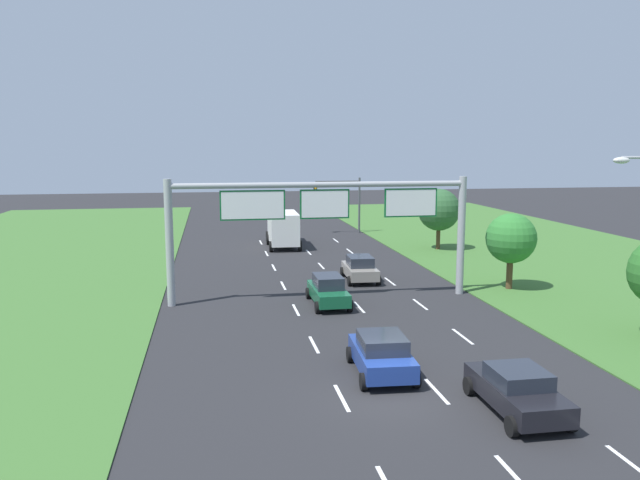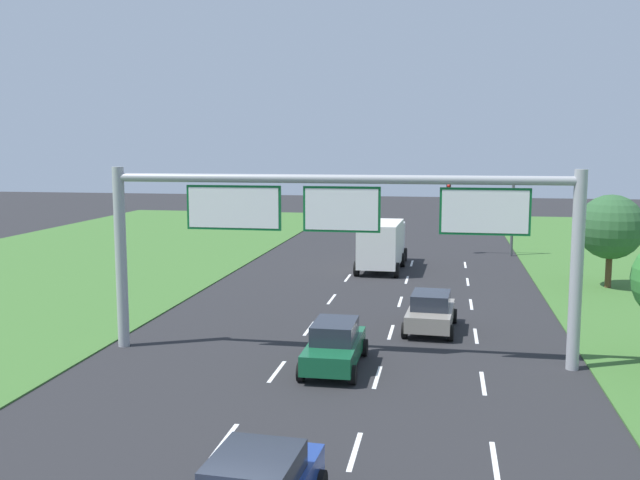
# 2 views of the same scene
# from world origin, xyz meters

# --- Properties ---
(ground_plane) EXTENTS (200.00, 200.00, 0.00)m
(ground_plane) POSITION_xyz_m (0.00, 0.00, 0.00)
(ground_plane) COLOR #262628
(lane_dashes_inner_left) EXTENTS (0.14, 56.40, 0.01)m
(lane_dashes_inner_left) POSITION_xyz_m (-1.75, 9.00, 0.00)
(lane_dashes_inner_left) COLOR white
(lane_dashes_inner_left) RESTS_ON ground_plane
(lane_dashes_inner_right) EXTENTS (0.14, 56.40, 0.01)m
(lane_dashes_inner_right) POSITION_xyz_m (1.75, 9.00, 0.00)
(lane_dashes_inner_right) COLOR white
(lane_dashes_inner_right) RESTS_ON ground_plane
(lane_dashes_slip) EXTENTS (0.14, 56.40, 0.01)m
(lane_dashes_slip) POSITION_xyz_m (5.25, 9.00, 0.00)
(lane_dashes_slip) COLOR white
(lane_dashes_slip) RESTS_ON ground_plane
(car_near_red) EXTENTS (2.27, 4.15, 1.63)m
(car_near_red) POSITION_xyz_m (3.37, 18.59, 0.82)
(car_near_red) COLOR gray
(car_near_red) RESTS_ON ground_plane
(car_lead_silver) EXTENTS (2.38, 4.19, 1.61)m
(car_lead_silver) POSITION_xyz_m (0.23, 1.96, 0.82)
(car_lead_silver) COLOR navy
(car_lead_silver) RESTS_ON ground_plane
(car_mid_lane) EXTENTS (1.98, 4.37, 1.67)m
(car_mid_lane) POSITION_xyz_m (0.16, 12.78, 0.83)
(car_mid_lane) COLOR #145633
(car_mid_lane) RESTS_ON ground_plane
(car_far_ahead) EXTENTS (2.17, 4.38, 1.52)m
(car_far_ahead) POSITION_xyz_m (3.72, -2.15, 0.77)
(car_far_ahead) COLOR black
(car_far_ahead) RESTS_ON ground_plane
(box_truck) EXTENTS (2.84, 7.42, 3.08)m
(box_truck) POSITION_xyz_m (-0.01, 33.58, 1.67)
(box_truck) COLOR silver
(box_truck) RESTS_ON ground_plane
(sign_gantry) EXTENTS (17.24, 0.44, 7.00)m
(sign_gantry) POSITION_xyz_m (0.10, 14.07, 4.96)
(sign_gantry) COLOR #9EA0A5
(sign_gantry) RESTS_ON ground_plane
(traffic_light_mast) EXTENTS (4.76, 0.49, 5.60)m
(traffic_light_mast) POSITION_xyz_m (6.63, 40.55, 3.87)
(traffic_light_mast) COLOR #47494F
(traffic_light_mast) RESTS_ON ground_plane
(roadside_tree_mid) EXTENTS (3.05, 3.05, 4.72)m
(roadside_tree_mid) POSITION_xyz_m (11.82, 14.54, 3.17)
(roadside_tree_mid) COLOR #513823
(roadside_tree_mid) RESTS_ON ground_plane
(roadside_tree_far) EXTENTS (3.53, 3.53, 5.18)m
(roadside_tree_far) POSITION_xyz_m (12.78, 29.38, 3.40)
(roadside_tree_far) COLOR #513823
(roadside_tree_far) RESTS_ON ground_plane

